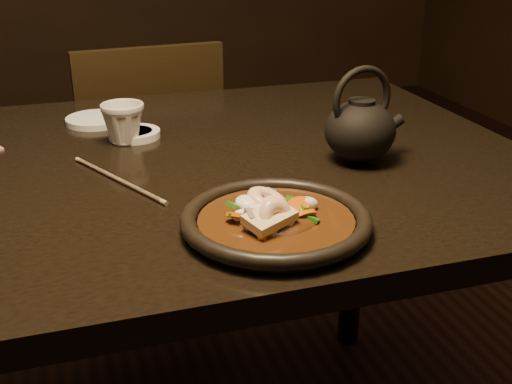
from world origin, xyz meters
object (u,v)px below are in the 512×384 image
object	(u,v)px
plate	(276,221)
chair	(148,176)
tea_cup	(123,122)
teapot	(361,127)
table	(74,214)

from	to	relation	value
plate	chair	bearing A→B (deg)	92.46
plate	tea_cup	xyz separation A→B (m)	(-0.15, 0.43, 0.03)
plate	tea_cup	bearing A→B (deg)	109.32
chair	plate	world-z (taller)	chair
teapot	table	bearing A→B (deg)	160.80
tea_cup	chair	bearing A→B (deg)	79.04
tea_cup	teapot	distance (m)	0.43
table	tea_cup	world-z (taller)	tea_cup
chair	tea_cup	bearing A→B (deg)	74.98
table	plate	xyz separation A→B (m)	(0.26, -0.30, 0.09)
tea_cup	plate	bearing A→B (deg)	-70.68
plate	teapot	world-z (taller)	teapot
plate	teapot	distance (m)	0.31
table	chair	world-z (taller)	chair
teapot	tea_cup	bearing A→B (deg)	141.48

